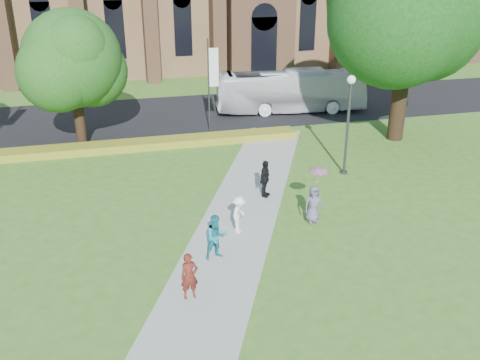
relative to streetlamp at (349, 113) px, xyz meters
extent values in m
plane|color=#426E21|center=(-7.50, -6.50, -3.30)|extent=(160.00, 160.00, 0.00)
cube|color=black|center=(-7.50, 13.50, -3.29)|extent=(160.00, 10.00, 0.02)
cube|color=#B2B2A8|center=(-7.50, -5.50, -3.28)|extent=(15.58, 28.54, 0.04)
cube|color=gold|center=(-9.50, 6.70, -3.07)|extent=(18.00, 1.40, 0.45)
cube|color=#4D3324|center=(2.50, 24.50, 1.20)|extent=(6.00, 2.50, 9.00)
cylinder|color=#38383D|center=(0.00, 0.00, -0.90)|extent=(0.14, 0.14, 4.80)
sphere|color=white|center=(0.00, 0.00, 1.72)|extent=(0.44, 0.44, 0.44)
cylinder|color=#38383D|center=(0.00, 0.00, -3.22)|extent=(0.36, 0.36, 0.15)
cylinder|color=#332114|center=(5.50, 4.50, 0.00)|extent=(0.96, 0.96, 6.60)
cylinder|color=#332114|center=(-13.50, 8.00, -1.23)|extent=(0.60, 0.60, 4.12)
sphere|color=#1E4916|center=(-13.50, 8.00, 1.95)|extent=(5.60, 5.60, 5.60)
cylinder|color=#38383D|center=(-5.50, 8.70, -0.30)|extent=(0.10, 0.10, 6.00)
cube|color=white|center=(-5.15, 8.70, 0.90)|extent=(0.60, 0.02, 2.40)
imported|color=white|center=(1.21, 12.04, -1.77)|extent=(11.04, 3.78, 3.01)
imported|color=maroon|center=(-9.73, -8.96, -2.42)|extent=(0.64, 0.45, 1.66)
imported|color=teal|center=(-8.33, -6.69, -2.36)|extent=(1.00, 0.85, 1.80)
imported|color=white|center=(-6.98, -4.89, -2.45)|extent=(1.06, 1.20, 1.61)
imported|color=black|center=(-4.93, -1.78, -2.35)|extent=(0.99, 1.11, 1.81)
imported|color=slate|center=(-3.66, -4.80, -2.42)|extent=(0.84, 0.57, 1.67)
imported|color=#D697AF|center=(-3.48, -4.70, -1.23)|extent=(1.04, 1.04, 0.72)
camera|label=1|loc=(-11.84, -24.02, 7.55)|focal=40.00mm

